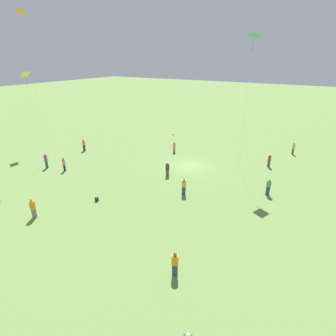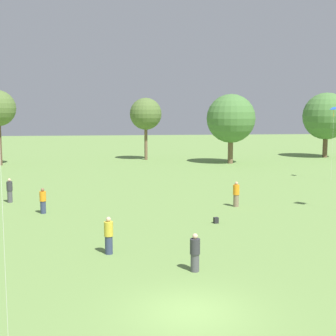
# 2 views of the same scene
# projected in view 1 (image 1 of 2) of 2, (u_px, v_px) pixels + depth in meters

# --- Properties ---
(ground_plane) EXTENTS (240.00, 240.00, 0.00)m
(ground_plane) POSITION_uv_depth(u_px,v_px,m) (190.00, 166.00, 33.88)
(ground_plane) COLOR #6B8E47
(person_0) EXTENTS (0.48, 0.48, 1.77)m
(person_0) POSITION_uv_depth(u_px,v_px,m) (84.00, 145.00, 38.91)
(person_0) COLOR #333D5B
(person_0) RESTS_ON ground_plane
(person_1) EXTENTS (0.61, 0.61, 1.78)m
(person_1) POSITION_uv_depth(u_px,v_px,m) (175.00, 264.00, 16.67)
(person_1) COLOR #333D5B
(person_1) RESTS_ON ground_plane
(person_2) EXTENTS (0.56, 0.56, 1.71)m
(person_2) POSITION_uv_depth(u_px,v_px,m) (167.00, 169.00, 30.71)
(person_2) COLOR #4C4C51
(person_2) RESTS_ON ground_plane
(person_3) EXTENTS (0.66, 0.66, 1.86)m
(person_3) POSITION_uv_depth(u_px,v_px,m) (33.00, 208.00, 22.69)
(person_3) COLOR #847056
(person_3) RESTS_ON ground_plane
(person_4) EXTENTS (0.50, 0.50, 1.91)m
(person_4) POSITION_uv_depth(u_px,v_px,m) (46.00, 161.00, 32.88)
(person_4) COLOR #4C4C51
(person_4) RESTS_ON ground_plane
(person_5) EXTENTS (0.51, 0.51, 1.78)m
(person_5) POSITION_uv_depth(u_px,v_px,m) (268.00, 187.00, 26.47)
(person_5) COLOR #333D5B
(person_5) RESTS_ON ground_plane
(person_6) EXTENTS (0.55, 0.55, 1.63)m
(person_6) POSITION_uv_depth(u_px,v_px,m) (174.00, 147.00, 38.37)
(person_6) COLOR #847056
(person_6) RESTS_ON ground_plane
(person_7) EXTENTS (0.40, 0.40, 1.71)m
(person_7) POSITION_uv_depth(u_px,v_px,m) (64.00, 164.00, 32.03)
(person_7) COLOR #232328
(person_7) RESTS_ON ground_plane
(person_9) EXTENTS (0.48, 0.48, 1.71)m
(person_9) POSITION_uv_depth(u_px,v_px,m) (293.00, 149.00, 37.54)
(person_9) COLOR #4C4C51
(person_9) RESTS_ON ground_plane
(person_10) EXTENTS (0.41, 0.41, 1.70)m
(person_10) POSITION_uv_depth(u_px,v_px,m) (269.00, 161.00, 33.23)
(person_10) COLOR #333D5B
(person_10) RESTS_ON ground_plane
(person_11) EXTENTS (0.62, 0.62, 1.87)m
(person_11) POSITION_uv_depth(u_px,v_px,m) (184.00, 186.00, 26.52)
(person_11) COLOR #333D5B
(person_11) RESTS_ON ground_plane
(kite_0) EXTENTS (0.97, 0.98, 17.77)m
(kite_0) POSITION_uv_depth(u_px,v_px,m) (23.00, 26.00, 29.14)
(kite_0) COLOR orange
(kite_0) RESTS_ON ground_plane
(kite_3) EXTENTS (0.86, 1.07, 11.05)m
(kite_3) POSITION_uv_depth(u_px,v_px,m) (26.00, 77.00, 36.56)
(kite_3) COLOR yellow
(kite_3) RESTS_ON ground_plane
(kite_4) EXTENTS (1.50, 1.48, 15.17)m
(kite_4) POSITION_uv_depth(u_px,v_px,m) (253.00, 41.00, 26.90)
(kite_4) COLOR green
(kite_4) RESTS_ON ground_plane
(picnic_bag_0) EXTENTS (0.33, 0.32, 0.37)m
(picnic_bag_0) POSITION_uv_depth(u_px,v_px,m) (97.00, 199.00, 25.57)
(picnic_bag_0) COLOR #262628
(picnic_bag_0) RESTS_ON ground_plane
(picnic_bag_1) EXTENTS (0.31, 0.24, 0.23)m
(picnic_bag_1) POSITION_uv_depth(u_px,v_px,m) (173.00, 134.00, 47.09)
(picnic_bag_1) COLOR beige
(picnic_bag_1) RESTS_ON ground_plane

